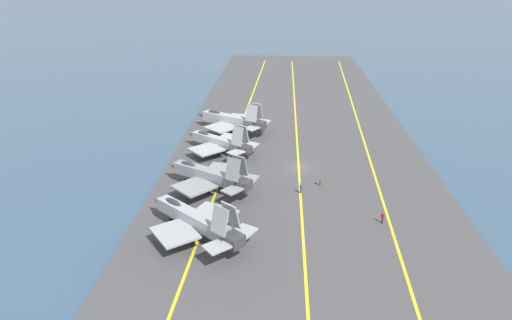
% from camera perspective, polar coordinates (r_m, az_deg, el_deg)
% --- Properties ---
extents(ground_plane, '(2000.00, 2000.00, 0.00)m').
position_cam_1_polar(ground_plane, '(80.31, 5.34, -1.12)').
color(ground_plane, '#334C66').
extents(carrier_deck, '(214.05, 46.56, 0.40)m').
position_cam_1_polar(carrier_deck, '(80.23, 5.35, -0.98)').
color(carrier_deck, '#424244').
rests_on(carrier_deck, ground).
extents(deck_stripe_foul_line, '(192.46, 9.22, 0.01)m').
position_cam_1_polar(deck_stripe_foul_line, '(81.64, 14.37, -1.05)').
color(deck_stripe_foul_line, yellow).
rests_on(deck_stripe_foul_line, carrier_deck).
extents(deck_stripe_centerline, '(192.65, 0.36, 0.01)m').
position_cam_1_polar(deck_stripe_centerline, '(80.15, 5.36, -0.85)').
color(deck_stripe_centerline, yellow).
rests_on(deck_stripe_centerline, carrier_deck).
extents(deck_stripe_edge_line, '(192.57, 6.02, 0.01)m').
position_cam_1_polar(deck_stripe_edge_line, '(80.68, -3.77, -0.63)').
color(deck_stripe_edge_line, yellow).
rests_on(deck_stripe_edge_line, carrier_deck).
extents(parked_jet_nearest, '(14.20, 15.87, 6.69)m').
position_cam_1_polar(parked_jet_nearest, '(59.36, -7.69, -7.33)').
color(parked_jet_nearest, '#93999E').
rests_on(parked_jet_nearest, carrier_deck).
extents(parked_jet_second, '(12.99, 15.76, 6.69)m').
position_cam_1_polar(parked_jet_second, '(71.28, -5.98, -1.85)').
color(parked_jet_second, gray).
rests_on(parked_jet_second, carrier_deck).
extents(parked_jet_third, '(12.94, 14.86, 6.30)m').
position_cam_1_polar(parked_jet_third, '(85.41, -4.63, 2.31)').
color(parked_jet_third, '#9EA3A8').
rests_on(parked_jet_third, carrier_deck).
extents(parked_jet_fourth, '(13.36, 16.86, 6.77)m').
position_cam_1_polar(parked_jet_fourth, '(96.75, -3.20, 5.05)').
color(parked_jet_fourth, '#9EA3A8').
rests_on(parked_jet_fourth, carrier_deck).
extents(crew_brown_vest, '(0.41, 0.31, 1.81)m').
position_cam_1_polar(crew_brown_vest, '(73.34, 8.05, -2.50)').
color(crew_brown_vest, '#4C473D').
rests_on(crew_brown_vest, carrier_deck).
extents(crew_red_vest, '(0.46, 0.45, 1.77)m').
position_cam_1_polar(crew_red_vest, '(64.75, 15.56, -6.88)').
color(crew_red_vest, '#232328').
rests_on(crew_red_vest, carrier_deck).
extents(crew_blue_vest, '(0.34, 0.43, 1.73)m').
position_cam_1_polar(crew_blue_vest, '(70.67, 5.62, -3.45)').
color(crew_blue_vest, '#383328').
rests_on(crew_blue_vest, carrier_deck).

